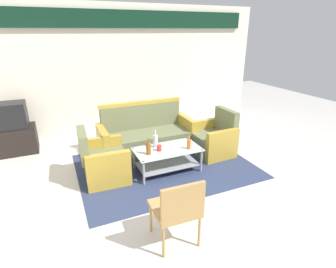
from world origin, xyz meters
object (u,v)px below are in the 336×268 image
Objects in this scene: bottle_brown at (149,148)px; bottle_clear at (155,141)px; cup at (159,148)px; coffee_table at (167,156)px; couch at (146,137)px; television at (9,116)px; wicker_chair at (178,207)px; armchair_left at (103,163)px; armchair_right at (213,140)px; tv_stand at (15,140)px; bottle_orange at (189,144)px.

bottle_brown is 0.89× the size of bottle_clear.
coffee_table is at bearing 4.22° from cup.
television reaches higher than couch.
bottle_brown is 0.22m from cup.
bottle_brown is 0.32× the size of wicker_chair.
couch is at bearing 84.74° from cup.
armchair_left is 1.83m from wicker_chair.
television reaches higher than bottle_clear.
armchair_right reaches higher than tv_stand.
armchair_left reaches higher than coffee_table.
bottle_brown is at bearing 83.84° from wicker_chair.
coffee_table is at bearing 102.02° from armchair_right.
coffee_table is 3.10m from television.
tv_stand is (-2.43, 1.87, -0.01)m from coffee_table.
cup is at bearing 77.03° from wicker_chair.
bottle_clear is at bearing 148.69° from bottle_orange.
cup is at bearing 14.79° from bottle_brown.
coffee_table is (1.03, -0.18, -0.02)m from armchair_left.
armchair_left is at bearing 166.93° from bottle_orange.
bottle_orange is 1.70m from wicker_chair.
tv_stand is (-2.28, 1.88, -0.20)m from cup.
tv_stand is at bearing 63.43° from armchair_right.
wicker_chair reaches higher than bottle_clear.
bottle_brown is at bearing -132.44° from bottle_clear.
cup is 0.12× the size of tv_stand.
bottle_orange is (0.33, -0.14, 0.22)m from coffee_table.
armchair_right is 1.50m from bottle_brown.
couch is at bearing -23.25° from tv_stand.
bottle_orange is 0.50m from cup.
tv_stand is 0.95× the size of wicker_chair.
bottle_orange is (1.36, -0.32, 0.21)m from armchair_left.
tv_stand is 0.50m from television.
television is at bearing 120.27° from wicker_chair.
tv_stand is at bearing -23.37° from couch.
bottle_brown is (-0.35, -0.06, 0.24)m from coffee_table.
armchair_right is at bearing 95.20° from armchair_left.
coffee_table is at bearing 82.77° from armchair_left.
bottle_orange is (0.40, -1.00, 0.18)m from couch.
armchair_left is 1.41m from bottle_orange.
armchair_left is at bearing 90.43° from armchair_right.
tv_stand is at bearing 90.00° from television.
armchair_left and armchair_right have the same top height.
bottle_brown is at bearing 173.92° from bottle_orange.
bottle_clear is (-0.15, 0.15, 0.26)m from coffee_table.
tv_stand is at bearing 120.29° from wicker_chair.
couch reaches higher than armchair_right.
bottle_orange is 3.42m from television.
armchair_left is (-0.96, -0.68, -0.03)m from couch.
armchair_left is 1.40× the size of television.
bottle_orange is at bearing 111.69° from couch.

